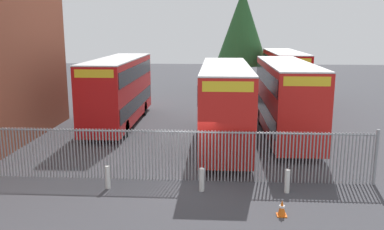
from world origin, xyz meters
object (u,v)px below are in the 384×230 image
bollard_near_left (108,177)px  double_decker_bus_behind_fence_left (119,88)px  double_decker_bus_far_back (284,75)px  bollard_near_right (287,181)px  bollard_center_front (202,180)px  double_decker_bus_behind_fence_right (286,96)px  double_decker_bus_near_gate (225,101)px  traffic_cone_by_gate (282,208)px

bollard_near_left → double_decker_bus_behind_fence_left: bearing=100.9°
double_decker_bus_far_back → bollard_near_right: 20.59m
bollard_center_front → bollard_near_left: bearing=179.1°
double_decker_bus_behind_fence_left → double_decker_bus_behind_fence_right: 10.90m
double_decker_bus_behind_fence_right → double_decker_bus_far_back: (1.66, 11.57, 0.00)m
bollard_near_left → bollard_center_front: bearing=-0.9°
double_decker_bus_near_gate → double_decker_bus_behind_fence_left: bearing=147.1°
double_decker_bus_far_back → double_decker_bus_behind_fence_right: bearing=-98.2°
double_decker_bus_far_back → traffic_cone_by_gate: size_ratio=18.32×
double_decker_bus_near_gate → traffic_cone_by_gate: (1.84, -8.87, -2.13)m
double_decker_bus_far_back → bollard_near_right: bearing=-98.2°
double_decker_bus_behind_fence_left → bollard_near_right: (9.33, -11.30, -1.95)m
double_decker_bus_near_gate → bollard_center_front: double_decker_bus_near_gate is taller
double_decker_bus_behind_fence_left → bollard_near_left: (2.17, -11.31, -1.95)m
double_decker_bus_far_back → bollard_near_right: size_ratio=11.38×
double_decker_bus_behind_fence_left → bollard_near_left: 11.68m
double_decker_bus_far_back → bollard_center_front: bearing=-107.2°
double_decker_bus_behind_fence_right → double_decker_bus_far_back: size_ratio=1.00×
bollard_near_right → bollard_center_front: bearing=-178.8°
traffic_cone_by_gate → double_decker_bus_near_gate: bearing=101.7°
bollard_near_left → traffic_cone_by_gate: 6.97m
double_decker_bus_near_gate → double_decker_bus_behind_fence_right: size_ratio=1.00×
double_decker_bus_behind_fence_left → bollard_near_right: double_decker_bus_behind_fence_left is taller
bollard_near_left → traffic_cone_by_gate: (6.64, -2.08, -0.19)m
double_decker_bus_behind_fence_left → double_decker_bus_far_back: (12.26, 8.99, 0.00)m
double_decker_bus_behind_fence_right → bollard_near_right: (-1.26, -8.72, -1.95)m
double_decker_bus_behind_fence_right → bollard_near_right: bearing=-98.2°
double_decker_bus_behind_fence_left → double_decker_bus_behind_fence_right: same height
double_decker_bus_near_gate → double_decker_bus_far_back: size_ratio=1.00×
bollard_near_right → double_decker_bus_near_gate: bearing=109.2°
double_decker_bus_behind_fence_left → double_decker_bus_behind_fence_right: (10.59, -2.58, 0.00)m
double_decker_bus_near_gate → bollard_near_right: bearing=-70.8°
bollard_near_left → traffic_cone_by_gate: bollard_near_left is taller
double_decker_bus_far_back → bollard_near_left: 22.75m
double_decker_bus_near_gate → bollard_center_front: (-1.00, -6.86, -1.95)m
bollard_near_left → double_decker_bus_behind_fence_right: bearing=46.0°
double_decker_bus_near_gate → bollard_near_right: double_decker_bus_near_gate is taller
double_decker_bus_near_gate → bollard_near_left: (-4.80, -6.79, -1.95)m
bollard_near_right → bollard_near_left: bearing=-179.9°
double_decker_bus_behind_fence_left → bollard_near_left: size_ratio=11.38×
double_decker_bus_behind_fence_left → bollard_near_left: double_decker_bus_behind_fence_left is taller
double_decker_bus_far_back → traffic_cone_by_gate: 22.74m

